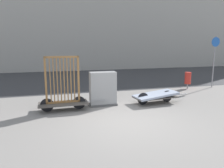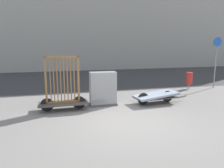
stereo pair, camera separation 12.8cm
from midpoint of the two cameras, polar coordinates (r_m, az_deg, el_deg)
name	(u,v)px [view 1 (the left image)]	position (r m, az deg, el deg)	size (l,w,h in m)	color
ground_plane	(127,123)	(6.93, 3.53, -10.06)	(60.00, 60.00, 0.00)	gray
road_strip	(85,78)	(15.57, -7.22, 1.45)	(56.00, 9.26, 0.01)	#38383A
bike_cart_with_bedframe	(63,94)	(8.20, -13.08, -2.48)	(2.49, 0.81, 2.00)	#4C4742
bike_cart_with_mattress	(156,96)	(9.17, 10.92, -2.99)	(2.52, 1.04, 0.49)	#4C4742
utility_cabinet	(103,90)	(8.67, -2.84, -1.52)	(1.09, 0.52, 1.34)	#4C4C4C
trash_bin	(188,78)	(12.55, 18.92, 1.46)	(0.33, 0.33, 0.91)	gray
sign_post	(214,55)	(13.38, 24.95, 6.83)	(0.52, 0.06, 2.83)	gray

